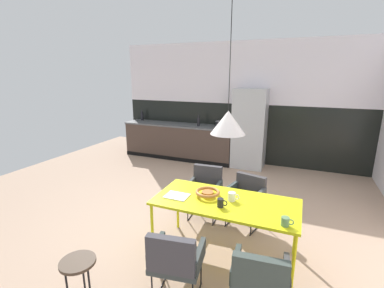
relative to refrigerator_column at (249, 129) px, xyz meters
name	(u,v)px	position (x,y,z in m)	size (l,w,h in m)	color
ground_plane	(182,228)	(-0.35, -3.12, -0.94)	(9.19, 9.19, 0.00)	tan
back_wall_splashback_dark	(238,133)	(-0.35, 0.36, -0.20)	(6.28, 0.12, 1.48)	black
back_wall_panel_upper	(241,73)	(-0.35, 0.36, 1.29)	(6.28, 0.12, 1.48)	white
kitchen_counter	(179,141)	(-1.87, 0.00, -0.48)	(2.97, 0.63, 0.92)	#46362E
refrigerator_column	(249,129)	(0.00, 0.00, 0.00)	(0.75, 0.60, 1.88)	#ADAFB2
dining_table	(225,204)	(0.40, -3.48, -0.24)	(1.68, 0.79, 0.74)	#D1D015
armchair_facing_counter	(247,193)	(0.49, -2.63, -0.44)	(0.57, 0.57, 0.74)	#353C3B
armchair_corner_seat	(175,258)	(0.15, -4.35, -0.44)	(0.55, 0.54, 0.79)	#353C3B
armchair_by_stool	(206,185)	(-0.16, -2.63, -0.43)	(0.51, 0.50, 0.80)	#353C3B
armchair_far_side	(260,276)	(0.94, -4.28, -0.43)	(0.53, 0.51, 0.78)	#353C3B
fruit_bowl	(208,193)	(0.16, -3.44, -0.15)	(0.31, 0.31, 0.07)	#B2662D
open_book	(177,196)	(-0.19, -3.59, -0.19)	(0.28, 0.22, 0.02)	white
mug_white_ceramic	(232,197)	(0.47, -3.45, -0.14)	(0.14, 0.09, 0.10)	white
mug_dark_espresso	(286,222)	(1.09, -3.78, -0.15)	(0.12, 0.08, 0.09)	#5B8456
mug_wide_latte	(221,203)	(0.39, -3.65, -0.15)	(0.12, 0.07, 0.10)	black
cooking_pot	(220,124)	(-0.77, 0.09, 0.05)	(0.22, 0.22, 0.17)	black
bottle_oil_tall	(198,121)	(-1.29, -0.04, 0.10)	(0.07, 0.07, 0.29)	black
bottle_spice_small	(142,116)	(-3.09, 0.16, 0.10)	(0.08, 0.08, 0.28)	black
side_stool	(78,265)	(-0.70, -4.71, -0.51)	(0.34, 0.34, 0.47)	#423326
pendant_lamp_over_table_near	(228,122)	(0.40, -3.49, 0.75)	(0.39, 0.39, 1.36)	black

